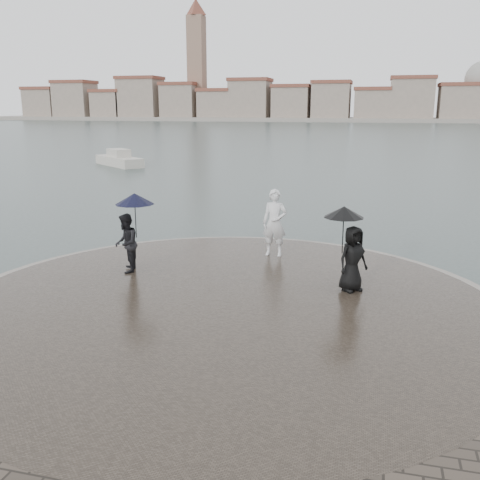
# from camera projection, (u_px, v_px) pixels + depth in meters

# --- Properties ---
(ground) EXTENTS (400.00, 400.00, 0.00)m
(ground) POSITION_uv_depth(u_px,v_px,m) (164.00, 401.00, 8.42)
(ground) COLOR #2B3835
(ground) RESTS_ON ground
(kerb_ring) EXTENTS (12.50, 12.50, 0.32)m
(kerb_ring) POSITION_uv_depth(u_px,v_px,m) (225.00, 311.00, 11.67)
(kerb_ring) COLOR gray
(kerb_ring) RESTS_ON ground
(quay_tip) EXTENTS (11.90, 11.90, 0.36)m
(quay_tip) POSITION_uv_depth(u_px,v_px,m) (225.00, 310.00, 11.66)
(quay_tip) COLOR #2D261E
(quay_tip) RESTS_ON ground
(statue) EXTENTS (0.70, 0.47, 1.90)m
(statue) POSITION_uv_depth(u_px,v_px,m) (275.00, 223.00, 15.09)
(statue) COLOR silver
(statue) RESTS_ON quay_tip
(visitor_left) EXTENTS (1.14, 1.04, 2.04)m
(visitor_left) POSITION_uv_depth(u_px,v_px,m) (129.00, 230.00, 13.54)
(visitor_left) COLOR black
(visitor_left) RESTS_ON quay_tip
(visitor_right) EXTENTS (1.15, 0.99, 1.95)m
(visitor_right) POSITION_uv_depth(u_px,v_px,m) (350.00, 245.00, 12.18)
(visitor_right) COLOR black
(visitor_right) RESTS_ON quay_tip
(far_skyline) EXTENTS (260.00, 20.00, 37.00)m
(far_skyline) POSITION_uv_depth(u_px,v_px,m) (351.00, 103.00, 159.48)
(far_skyline) COLOR gray
(far_skyline) RESTS_ON ground
(boats) EXTENTS (47.71, 16.31, 1.50)m
(boats) POSITION_uv_depth(u_px,v_px,m) (451.00, 160.00, 41.99)
(boats) COLOR beige
(boats) RESTS_ON ground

